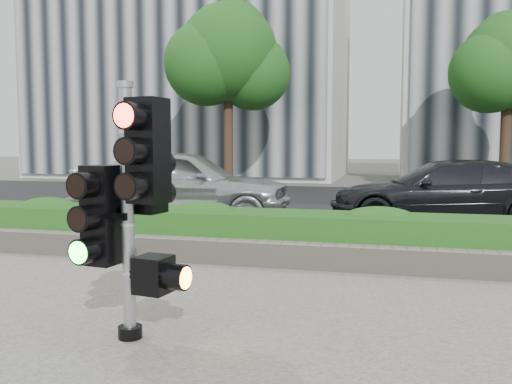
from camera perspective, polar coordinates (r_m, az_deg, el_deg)
ground at (r=5.95m, az=-2.83°, el=-11.95°), size 120.00×120.00×0.00m
road at (r=15.63m, az=8.05°, el=-1.35°), size 60.00×13.00×0.02m
curb at (r=8.91m, az=3.18°, el=-5.82°), size 60.00×0.25×0.12m
stone_wall at (r=7.69m, az=1.37°, el=-6.51°), size 12.00×0.32×0.34m
hedge at (r=8.28m, az=2.38°, el=-4.48°), size 12.00×1.00×0.68m
building_left at (r=30.92m, az=-6.40°, el=15.76°), size 16.00×9.00×15.00m
tree_left at (r=21.20m, az=-2.96°, el=14.02°), size 4.61×4.03×7.34m
tree_right at (r=21.51m, az=24.94°, el=11.91°), size 4.10×3.58×6.53m
traffic_signal at (r=4.83m, az=-12.86°, el=-0.67°), size 0.80×0.63×2.24m
car_silver at (r=12.23m, az=-7.77°, el=0.81°), size 5.06×2.60×1.65m
car_dark at (r=12.13m, az=19.18°, el=-0.07°), size 5.01×2.56×1.39m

